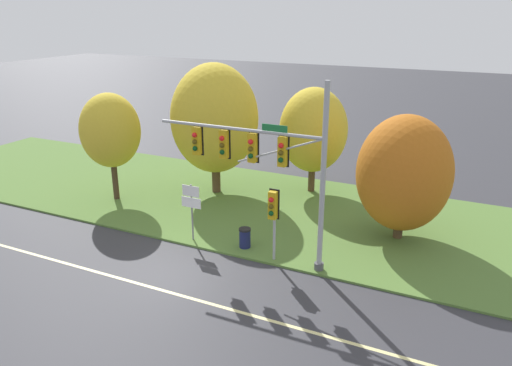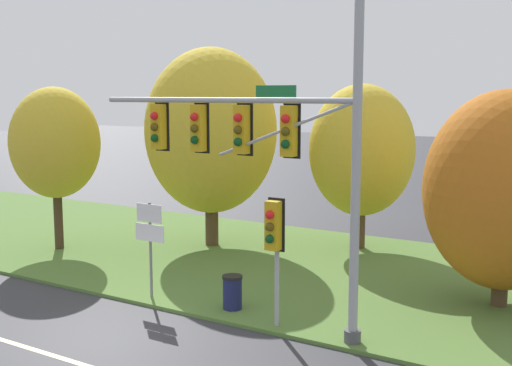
# 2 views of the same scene
# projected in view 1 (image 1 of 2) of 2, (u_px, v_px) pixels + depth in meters

# --- Properties ---
(ground_plane) EXTENTS (160.00, 160.00, 0.00)m
(ground_plane) POSITION_uv_depth(u_px,v_px,m) (171.00, 274.00, 20.83)
(ground_plane) COLOR #333338
(lane_stripe) EXTENTS (36.00, 0.16, 0.01)m
(lane_stripe) POSITION_uv_depth(u_px,v_px,m) (154.00, 288.00, 19.81)
(lane_stripe) COLOR beige
(lane_stripe) RESTS_ON ground
(grass_verge) EXTENTS (48.00, 11.50, 0.10)m
(grass_verge) POSITION_uv_depth(u_px,v_px,m) (256.00, 206.00, 27.84)
(grass_verge) COLOR #517533
(grass_verge) RESTS_ON ground
(traffic_signal_mast) EXTENTS (7.75, 0.49, 7.89)m
(traffic_signal_mast) POSITION_uv_depth(u_px,v_px,m) (266.00, 158.00, 20.52)
(traffic_signal_mast) COLOR #9EA0A5
(traffic_signal_mast) RESTS_ON grass_verge
(pedestrian_signal_near_kerb) EXTENTS (0.46, 0.55, 3.29)m
(pedestrian_signal_near_kerb) POSITION_uv_depth(u_px,v_px,m) (273.00, 210.00, 20.95)
(pedestrian_signal_near_kerb) COLOR #9EA0A5
(pedestrian_signal_near_kerb) RESTS_ON grass_verge
(route_sign_post) EXTENTS (1.03, 0.08, 2.77)m
(route_sign_post) POSITION_uv_depth(u_px,v_px,m) (191.00, 203.00, 23.11)
(route_sign_post) COLOR slate
(route_sign_post) RESTS_ON grass_verge
(tree_nearest_road) EXTENTS (3.32, 3.32, 6.10)m
(tree_nearest_road) POSITION_uv_depth(u_px,v_px,m) (110.00, 131.00, 27.50)
(tree_nearest_road) COLOR #423021
(tree_nearest_road) RESTS_ON grass_verge
(tree_left_of_mast) EXTENTS (5.03, 5.03, 7.59)m
(tree_left_of_mast) POSITION_uv_depth(u_px,v_px,m) (215.00, 119.00, 28.49)
(tree_left_of_mast) COLOR #4C3823
(tree_left_of_mast) RESTS_ON grass_verge
(tree_behind_signpost) EXTENTS (3.95, 3.95, 6.21)m
(tree_behind_signpost) POSITION_uv_depth(u_px,v_px,m) (313.00, 130.00, 28.82)
(tree_behind_signpost) COLOR #4C3823
(tree_behind_signpost) RESTS_ON grass_verge
(tree_mid_verge) EXTENTS (4.36, 4.36, 5.96)m
(tree_mid_verge) POSITION_uv_depth(u_px,v_px,m) (404.00, 173.00, 22.92)
(tree_mid_verge) COLOR #4C3823
(tree_mid_verge) RESTS_ON grass_verge
(trash_bin) EXTENTS (0.56, 0.56, 0.93)m
(trash_bin) POSITION_uv_depth(u_px,v_px,m) (245.00, 238.00, 22.83)
(trash_bin) COLOR #191E4C
(trash_bin) RESTS_ON grass_verge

